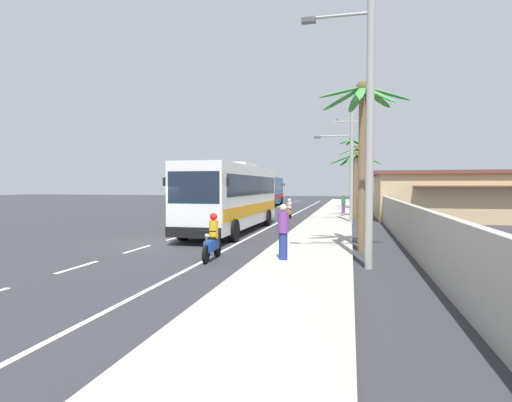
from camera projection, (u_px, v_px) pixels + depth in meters
ground_plane at (158, 243)px, 17.95m from camera, size 160.00×160.00×0.00m
sidewalk_kerb at (326, 224)px, 26.13m from camera, size 3.20×90.00×0.14m
lane_markings at (270, 218)px, 31.89m from camera, size 3.63×71.09×0.01m
boundary_wall at (383, 208)px, 29.13m from camera, size 0.24×60.00×1.81m
coach_bus_foreground at (233, 195)px, 22.43m from camera, size 2.97×11.67×3.88m
coach_bus_far_lane at (267, 190)px, 49.11m from camera, size 3.42×12.21×3.78m
motorcycle_beside_bus at (289, 210)px, 30.96m from camera, size 0.56×1.96×1.53m
motorcycle_trailing at (212, 241)px, 13.92m from camera, size 0.56×1.96×1.60m
pedestrian_near_kerb at (283, 230)px, 13.16m from camera, size 0.36×0.36×1.81m
pedestrian_midwalk at (343, 203)px, 35.12m from camera, size 0.36×0.36×1.67m
utility_pole_nearest at (368, 89)px, 12.21m from camera, size 3.28×0.24×10.36m
utility_pole_mid at (350, 157)px, 26.80m from camera, size 3.70×0.24×8.23m
palm_nearest at (356, 170)px, 31.29m from camera, size 3.93×3.79×5.25m
palm_second at (352, 161)px, 43.63m from camera, size 2.86×2.68×7.79m
palm_third at (363, 128)px, 15.44m from camera, size 3.43×3.33×6.54m
palm_fourth at (357, 160)px, 40.05m from camera, size 3.60×3.56×6.57m
roadside_building at (474, 196)px, 29.96m from camera, size 14.68×9.41×3.57m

